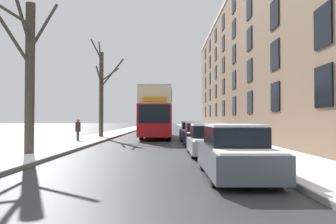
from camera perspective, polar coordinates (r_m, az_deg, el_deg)
The scene contains 12 objects.
sidewalk_left at distance 56.77m, azimuth -6.11°, elevation -2.93°, with size 2.99×130.00×0.16m.
sidewalk_right at distance 56.61m, azimuth 4.61°, elevation -2.94°, with size 2.99×130.00×0.16m.
terrace_facade_right at distance 34.05m, azimuth 18.13°, elevation 8.10°, with size 9.10×50.81×14.35m.
bare_tree_left_0 at distance 15.51m, azimuth -23.01°, elevation 6.80°, with size 2.67×3.81×7.32m.
bare_tree_left_1 at distance 29.22m, azimuth -11.34°, elevation 3.81°, with size 3.34×3.76×8.84m.
double_decker_bus at distance 29.35m, azimuth -1.85°, elevation 0.15°, with size 2.58×11.40×4.22m.
parked_car_0 at distance 9.35m, azimuth 11.71°, elevation -7.01°, with size 1.69×4.28×1.48m.
parked_car_1 at distance 14.93m, azimuth 7.32°, elevation -5.02°, with size 1.83×4.02×1.43m.
parked_car_2 at distance 20.15m, azimuth 5.44°, elevation -4.03°, with size 1.72×4.34×1.45m.
parked_car_3 at distance 25.27m, azimuth 4.35°, elevation -3.47°, with size 1.85×3.99×1.49m.
oncoming_van at distance 50.18m, azimuth -2.10°, elevation -1.80°, with size 1.99×5.07×2.31m.
pedestrian_left_sidewalk at distance 23.86m, azimuth -15.31°, elevation -3.00°, with size 0.36×0.36×1.66m.
Camera 1 is at (0.85, -3.42, 1.60)m, focal length 35.00 mm.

